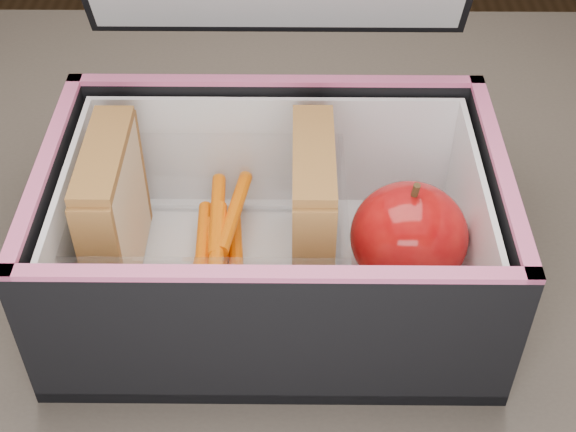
{
  "coord_description": "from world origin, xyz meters",
  "views": [
    {
      "loc": [
        0.04,
        -0.43,
        1.2
      ],
      "look_at": [
        0.03,
        -0.02,
        0.81
      ],
      "focal_mm": 50.0,
      "sensor_mm": 36.0,
      "label": 1
    }
  ],
  "objects": [
    {
      "name": "kitchen_table",
      "position": [
        0.0,
        0.0,
        0.66
      ],
      "size": [
        1.2,
        0.8,
        0.75
      ],
      "color": "#53493F",
      "rests_on": "ground"
    },
    {
      "name": "lunch_bag",
      "position": [
        0.02,
        -0.02,
        0.82
      ],
      "size": [
        0.31,
        0.29,
        0.3
      ],
      "color": "black",
      "rests_on": "kitchen_table"
    },
    {
      "name": "plastic_tub",
      "position": [
        -0.02,
        -0.02,
        0.8
      ],
      "size": [
        0.19,
        0.13,
        0.08
      ],
      "primitive_type": null,
      "color": "white",
      "rests_on": "lunch_bag"
    },
    {
      "name": "sandwich_left",
      "position": [
        -0.09,
        -0.02,
        0.82
      ],
      "size": [
        0.03,
        0.1,
        0.11
      ],
      "color": "beige",
      "rests_on": "plastic_tub"
    },
    {
      "name": "sandwich_right",
      "position": [
        0.05,
        -0.02,
        0.82
      ],
      "size": [
        0.03,
        0.1,
        0.11
      ],
      "color": "beige",
      "rests_on": "plastic_tub"
    },
    {
      "name": "carrot_sticks",
      "position": [
        -0.02,
        -0.02,
        0.79
      ],
      "size": [
        0.05,
        0.13,
        0.03
      ],
      "color": "#FF5E06",
      "rests_on": "plastic_tub"
    },
    {
      "name": "paper_napkin",
      "position": [
        0.11,
        -0.03,
        0.77
      ],
      "size": [
        0.1,
        0.1,
        0.01
      ],
      "primitive_type": "cube",
      "rotation": [
        0.0,
        0.0,
        -0.26
      ],
      "color": "white",
      "rests_on": "lunch_bag"
    },
    {
      "name": "red_apple",
      "position": [
        0.12,
        -0.03,
        0.81
      ],
      "size": [
        0.1,
        0.1,
        0.09
      ],
      "rotation": [
        0.0,
        0.0,
        0.3
      ],
      "color": "#920207",
      "rests_on": "paper_napkin"
    }
  ]
}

